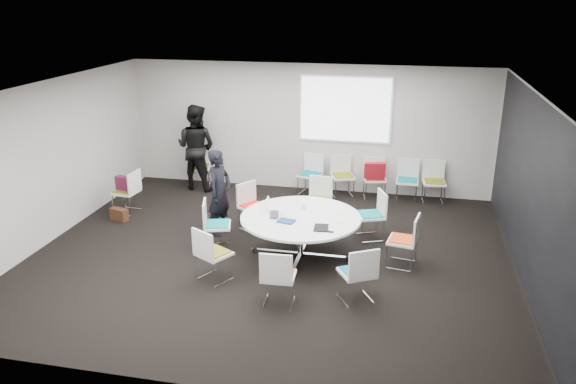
% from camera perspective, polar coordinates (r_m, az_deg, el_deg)
% --- Properties ---
extents(room_shell, '(8.08, 7.08, 2.88)m').
position_cam_1_polar(room_shell, '(9.09, -1.18, 1.60)').
color(room_shell, black).
rests_on(room_shell, ground).
extents(conference_table, '(1.99, 1.99, 0.73)m').
position_cam_1_polar(conference_table, '(9.33, 1.29, -3.74)').
color(conference_table, silver).
rests_on(conference_table, ground).
extents(projection_screen, '(1.90, 0.03, 1.35)m').
position_cam_1_polar(projection_screen, '(12.17, 5.84, 8.33)').
color(projection_screen, white).
rests_on(projection_screen, room_shell).
extents(chair_ring_a, '(0.52, 0.53, 0.88)m').
position_cam_1_polar(chair_ring_a, '(9.31, 11.56, -5.81)').
color(chair_ring_a, silver).
rests_on(chair_ring_a, ground).
extents(chair_ring_b, '(0.59, 0.60, 0.88)m').
position_cam_1_polar(chair_ring_b, '(10.23, 8.40, -3.23)').
color(chair_ring_b, silver).
rests_on(chair_ring_b, ground).
extents(chair_ring_c, '(0.49, 0.48, 0.88)m').
position_cam_1_polar(chair_ring_c, '(10.84, 3.08, -1.71)').
color(chair_ring_c, silver).
rests_on(chair_ring_c, ground).
extents(chair_ring_d, '(0.63, 0.63, 0.88)m').
position_cam_1_polar(chair_ring_d, '(10.53, -3.53, -2.37)').
color(chair_ring_d, silver).
rests_on(chair_ring_d, ground).
extents(chair_ring_e, '(0.56, 0.57, 0.88)m').
position_cam_1_polar(chair_ring_e, '(9.78, -7.21, -4.28)').
color(chair_ring_e, silver).
rests_on(chair_ring_e, ground).
extents(chair_ring_f, '(0.62, 0.62, 0.88)m').
position_cam_1_polar(chair_ring_f, '(8.77, -7.56, -7.23)').
color(chair_ring_f, silver).
rests_on(chair_ring_f, ground).
extents(chair_ring_g, '(0.48, 0.47, 0.88)m').
position_cam_1_polar(chair_ring_g, '(8.05, -0.97, -9.64)').
color(chair_ring_g, silver).
rests_on(chair_ring_g, ground).
extents(chair_ring_h, '(0.62, 0.62, 0.88)m').
position_cam_1_polar(chair_ring_h, '(8.20, 7.01, -9.23)').
color(chair_ring_h, silver).
rests_on(chair_ring_h, ground).
extents(chair_back_a, '(0.55, 0.54, 0.88)m').
position_cam_1_polar(chair_back_a, '(12.35, 2.27, 1.02)').
color(chair_back_a, silver).
rests_on(chair_back_a, ground).
extents(chair_back_b, '(0.59, 0.58, 0.88)m').
position_cam_1_polar(chair_back_b, '(12.29, 5.54, 0.84)').
color(chair_back_b, silver).
rests_on(chair_back_b, ground).
extents(chair_back_c, '(0.54, 0.53, 0.88)m').
position_cam_1_polar(chair_back_c, '(12.23, 8.75, 0.60)').
color(chair_back_c, silver).
rests_on(chair_back_c, ground).
extents(chair_back_d, '(0.47, 0.46, 0.88)m').
position_cam_1_polar(chair_back_d, '(12.20, 11.97, 0.36)').
color(chair_back_d, silver).
rests_on(chair_back_d, ground).
extents(chair_back_e, '(0.50, 0.49, 0.88)m').
position_cam_1_polar(chair_back_e, '(12.25, 14.54, 0.21)').
color(chair_back_e, silver).
rests_on(chair_back_e, ground).
extents(chair_spare_left, '(0.49, 0.50, 0.88)m').
position_cam_1_polar(chair_spare_left, '(11.75, -15.97, -0.75)').
color(chair_spare_left, silver).
rests_on(chair_spare_left, ground).
extents(chair_person_back, '(0.57, 0.56, 0.88)m').
position_cam_1_polar(chair_person_back, '(13.04, -8.92, 1.80)').
color(chair_person_back, silver).
rests_on(chair_person_back, ground).
extents(person_main, '(0.51, 0.66, 1.59)m').
position_cam_1_polar(person_main, '(10.23, -6.96, -0.04)').
color(person_main, black).
rests_on(person_main, ground).
extents(person_back, '(1.04, 0.87, 1.92)m').
position_cam_1_polar(person_back, '(12.70, -9.32, 4.51)').
color(person_back, black).
rests_on(person_back, ground).
extents(laptop, '(0.30, 0.39, 0.03)m').
position_cam_1_polar(laptop, '(9.29, -1.09, -2.31)').
color(laptop, '#333338').
rests_on(laptop, conference_table).
extents(laptop_lid, '(0.03, 0.30, 0.22)m').
position_cam_1_polar(laptop_lid, '(9.37, -2.17, -1.35)').
color(laptop_lid, silver).
rests_on(laptop_lid, conference_table).
extents(notebook_black, '(0.24, 0.32, 0.02)m').
position_cam_1_polar(notebook_black, '(8.80, 3.38, -3.65)').
color(notebook_black, black).
rests_on(notebook_black, conference_table).
extents(tablet_folio, '(0.30, 0.25, 0.03)m').
position_cam_1_polar(tablet_folio, '(9.03, -0.18, -2.96)').
color(tablet_folio, navy).
rests_on(tablet_folio, conference_table).
extents(papers_right, '(0.36, 0.32, 0.00)m').
position_cam_1_polar(papers_right, '(9.47, 5.14, -2.03)').
color(papers_right, white).
rests_on(papers_right, conference_table).
extents(papers_front, '(0.31, 0.23, 0.00)m').
position_cam_1_polar(papers_front, '(9.11, 5.84, -2.95)').
color(papers_front, white).
rests_on(papers_front, conference_table).
extents(cup, '(0.08, 0.08, 0.09)m').
position_cam_1_polar(cup, '(9.55, 1.59, -1.47)').
color(cup, white).
rests_on(cup, conference_table).
extents(phone, '(0.15, 0.10, 0.01)m').
position_cam_1_polar(phone, '(8.69, 4.19, -4.04)').
color(phone, black).
rests_on(phone, conference_table).
extents(maroon_bag, '(0.42, 0.21, 0.28)m').
position_cam_1_polar(maroon_bag, '(11.64, -16.19, 0.85)').
color(maroon_bag, '#561733').
rests_on(maroon_bag, chair_spare_left).
extents(brown_bag, '(0.39, 0.25, 0.24)m').
position_cam_1_polar(brown_bag, '(11.45, -16.78, -2.19)').
color(brown_bag, '#3D2113').
rests_on(brown_bag, ground).
extents(red_jacket, '(0.46, 0.24, 0.36)m').
position_cam_1_polar(red_jacket, '(11.88, 8.80, 2.19)').
color(red_jacket, maroon).
rests_on(red_jacket, chair_back_c).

